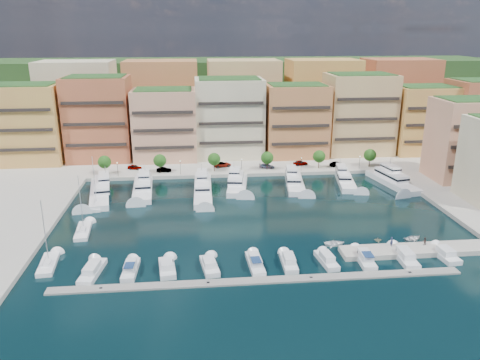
{
  "coord_description": "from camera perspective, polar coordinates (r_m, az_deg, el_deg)",
  "views": [
    {
      "loc": [
        -13.53,
        -100.99,
        41.71
      ],
      "look_at": [
        -2.67,
        8.82,
        6.0
      ],
      "focal_mm": 35.0,
      "sensor_mm": 36.0,
      "label": 1
    }
  ],
  "objects": [
    {
      "name": "ground",
      "position": [
        110.1,
        1.84,
        -4.34
      ],
      "size": [
        400.0,
        400.0,
        0.0
      ],
      "primitive_type": "plane",
      "color": "black",
      "rests_on": "ground"
    },
    {
      "name": "north_quay",
      "position": [
        168.78,
        -0.88,
        3.62
      ],
      "size": [
        220.0,
        64.0,
        2.0
      ],
      "primitive_type": "cube",
      "color": "#9E998E",
      "rests_on": "ground"
    },
    {
      "name": "hillside",
      "position": [
        215.49,
        -1.95,
        6.76
      ],
      "size": [
        240.0,
        40.0,
        58.0
      ],
      "primitive_type": "cube",
      "color": "#1C3B18",
      "rests_on": "ground"
    },
    {
      "name": "south_pontoon",
      "position": [
        83.0,
        2.47,
        -12.25
      ],
      "size": [
        72.0,
        2.2,
        0.35
      ],
      "primitive_type": "cube",
      "color": "gray",
      "rests_on": "ground"
    },
    {
      "name": "finger_pier",
      "position": [
        99.36,
        21.19,
        -8.19
      ],
      "size": [
        32.0,
        5.0,
        2.0
      ],
      "primitive_type": "cube",
      "color": "#9E998E",
      "rests_on": "ground"
    },
    {
      "name": "apartment_0",
      "position": [
        162.34,
        -24.56,
        6.24
      ],
      "size": [
        22.0,
        16.5,
        24.8
      ],
      "color": "#C28047",
      "rests_on": "north_quay"
    },
    {
      "name": "apartment_1",
      "position": [
        158.37,
        -16.79,
        7.21
      ],
      "size": [
        20.0,
        16.5,
        26.8
      ],
      "color": "#B65B3C",
      "rests_on": "north_quay"
    },
    {
      "name": "apartment_2",
      "position": [
        154.1,
        -9.13,
        6.71
      ],
      "size": [
        20.0,
        15.5,
        22.8
      ],
      "color": "tan",
      "rests_on": "north_quay"
    },
    {
      "name": "apartment_3",
      "position": [
        155.93,
        -1.33,
        7.62
      ],
      "size": [
        22.0,
        16.5,
        25.8
      ],
      "color": "beige",
      "rests_on": "north_quay"
    },
    {
      "name": "apartment_4",
      "position": [
        157.33,
        6.81,
        7.22
      ],
      "size": [
        20.0,
        15.5,
        23.8
      ],
      "color": "#C47549",
      "rests_on": "north_quay"
    },
    {
      "name": "apartment_5",
      "position": [
        165.03,
        14.24,
        7.83
      ],
      "size": [
        22.0,
        16.5,
        26.8
      ],
      "color": "tan",
      "rests_on": "north_quay"
    },
    {
      "name": "apartment_6",
      "position": [
        172.25,
        21.36,
        6.88
      ],
      "size": [
        20.0,
        15.5,
        22.8
      ],
      "color": "#C28047",
      "rests_on": "north_quay"
    },
    {
      "name": "apartment_east_a",
      "position": [
        145.62,
        25.83,
        4.48
      ],
      "size": [
        18.0,
        14.5,
        22.8
      ],
      "color": "tan",
      "rests_on": "east_quay"
    },
    {
      "name": "backblock_0",
      "position": [
        181.66,
        -19.02,
        8.83
      ],
      "size": [
        26.0,
        18.0,
        30.0
      ],
      "primitive_type": "cube",
      "color": "beige",
      "rests_on": "north_quay"
    },
    {
      "name": "backblock_1",
      "position": [
        177.24,
        -9.42,
        9.35
      ],
      "size": [
        26.0,
        18.0,
        30.0
      ],
      "primitive_type": "cube",
      "color": "#C47549",
      "rests_on": "north_quay"
    },
    {
      "name": "backblock_2",
      "position": [
        177.83,
        0.4,
        9.62
      ],
      "size": [
        26.0,
        18.0,
        30.0
      ],
      "primitive_type": "cube",
      "color": "tan",
      "rests_on": "north_quay"
    },
    {
      "name": "backblock_3",
      "position": [
        183.4,
        9.89,
        9.61
      ],
      "size": [
        26.0,
        18.0,
        30.0
      ],
      "primitive_type": "cube",
      "color": "#C28047",
      "rests_on": "north_quay"
    },
    {
      "name": "backblock_4",
      "position": [
        193.51,
        18.61,
        9.38
      ],
      "size": [
        26.0,
        18.0,
        30.0
      ],
      "primitive_type": "cube",
      "color": "#B65B3C",
      "rests_on": "north_quay"
    },
    {
      "name": "tree_0",
      "position": [
        141.96,
        -16.2,
        2.11
      ],
      "size": [
        3.8,
        3.8,
        5.65
      ],
      "color": "#473323",
      "rests_on": "north_quay"
    },
    {
      "name": "tree_1",
      "position": [
        139.87,
        -9.75,
        2.34
      ],
      "size": [
        3.8,
        3.8,
        5.65
      ],
      "color": "#473323",
      "rests_on": "north_quay"
    },
    {
      "name": "tree_2",
      "position": [
        139.58,
        -3.18,
        2.55
      ],
      "size": [
        3.8,
        3.8,
        5.65
      ],
      "color": "#473323",
      "rests_on": "north_quay"
    },
    {
      "name": "tree_3",
      "position": [
        141.13,
        3.33,
        2.72
      ],
      "size": [
        3.8,
        3.8,
        5.65
      ],
      "color": "#473323",
      "rests_on": "north_quay"
    },
    {
      "name": "tree_4",
      "position": [
        144.43,
        9.62,
        2.85
      ],
      "size": [
        3.8,
        3.8,
        5.65
      ],
      "color": "#473323",
      "rests_on": "north_quay"
    },
    {
      "name": "tree_5",
      "position": [
        149.39,
        15.56,
        2.94
      ],
      "size": [
        3.8,
        3.8,
        5.65
      ],
      "color": "#473323",
      "rests_on": "north_quay"
    },
    {
      "name": "lamppost_0",
      "position": [
        139.33,
        -14.71,
        1.55
      ],
      "size": [
        0.3,
        0.3,
        4.2
      ],
      "color": "black",
      "rests_on": "north_quay"
    },
    {
      "name": "lamppost_1",
      "position": [
        137.58,
        -7.29,
        1.8
      ],
      "size": [
        0.3,
        0.3,
        4.2
      ],
      "color": "black",
      "rests_on": "north_quay"
    },
    {
      "name": "lamppost_2",
      "position": [
        138.17,
        0.19,
        2.02
      ],
      "size": [
        0.3,
        0.3,
        4.2
      ],
      "color": "black",
      "rests_on": "north_quay"
    },
    {
      "name": "lamppost_3",
      "position": [
        141.08,
        7.49,
        2.2
      ],
      "size": [
        0.3,
        0.3,
        4.2
      ],
      "color": "black",
      "rests_on": "north_quay"
    },
    {
      "name": "lamppost_4",
      "position": [
        146.16,
        14.38,
        2.34
      ],
      "size": [
        0.3,
        0.3,
        4.2
      ],
      "color": "black",
      "rests_on": "north_quay"
    },
    {
      "name": "yacht_0",
      "position": [
        128.48,
        -16.69,
        -1.23
      ],
      "size": [
        8.42,
        23.81,
        7.3
      ],
      "color": "white",
      "rests_on": "ground"
    },
    {
      "name": "yacht_1",
      "position": [
        128.24,
        -11.76,
        -0.92
      ],
      "size": [
        6.23,
        20.25,
        7.3
      ],
      "color": "white",
      "rests_on": "ground"
    },
    {
      "name": "yacht_2",
      "position": [
        125.47,
        -4.56,
        -0.96
      ],
      "size": [
        5.0,
        24.64,
        7.3
      ],
      "color": "white",
      "rests_on": "ground"
    },
    {
      "name": "yacht_3",
      "position": [
        129.09,
        -0.34,
        -0.35
      ],
      "size": [
        7.33,
        17.84,
        7.3
      ],
      "color": "white",
      "rests_on": "ground"
    },
    {
      "name": "yacht_4",
      "position": [
        131.1,
        6.64,
        -0.24
      ],
      "size": [
        6.92,
        18.58,
        7.3
      ],
      "color": "white",
      "rests_on": "ground"
    },
    {
      "name": "yacht_5",
      "position": [
        135.42,
        12.67,
        0.08
      ],
      "size": [
        7.0,
        17.4,
        7.3
      ],
      "color": "white",
      "rests_on": "ground"
    },
    {
      "name": "yacht_6",
      "position": [
        138.52,
        17.98,
        0.03
      ],
      "size": [
        8.7,
        21.12,
        7.3
      ],
      "color": "white",
      "rests_on": "ground"
    },
    {
      "name": "cruiser_0",
      "position": [
        88.81,
        -17.57,
        -10.6
      ],
      "size": [
        3.87,
        9.16,
        2.55
      ],
      "color": "silver",
      "rests_on": "ground"
    },
    {
      "name": "cruiser_1",
      "position": [
        87.61,
        -13.2,
        -10.59
      ],
      "size": [
        2.7,
        7.95,
        2.66
      ],
      "color": "silver",
      "rests_on": "ground"
    },
    {
      "name": "cruiser_2",
      "position": [
        86.98,
        -8.88,
        -10.55
      ],
      "size": [
        3.55,
        7.52,
        2.55
      ],
      "color": "silver",
      "rests_on": "ground"
    },
    {
      "name": "cruiser_3",
      "position": [
        86.81,
        -3.73,
        -10.41
      ],
      "size": [
        3.62,
        7.63,
        2.55
      ],
      "color": "silver",
      "rests_on": "ground"
    },
    {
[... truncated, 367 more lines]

